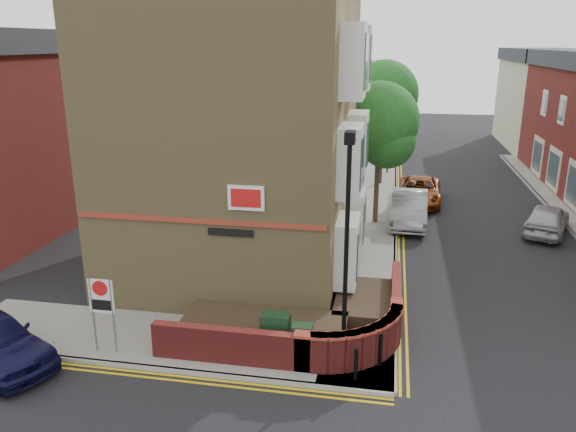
{
  "coord_description": "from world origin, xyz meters",
  "views": [
    {
      "loc": [
        2.59,
        -12.33,
        8.47
      ],
      "look_at": [
        -0.45,
        4.0,
        3.31
      ],
      "focal_mm": 35.0,
      "sensor_mm": 36.0,
      "label": 1
    }
  ],
  "objects_px": {
    "lamppost": "(346,251)",
    "silver_car_near": "(409,208)",
    "zone_sign": "(102,302)",
    "utility_cabinet_large": "(275,333)"
  },
  "relations": [
    {
      "from": "lamppost",
      "to": "silver_car_near",
      "type": "bearing_deg",
      "value": 81.31
    },
    {
      "from": "lamppost",
      "to": "silver_car_near",
      "type": "relative_size",
      "value": 1.32
    },
    {
      "from": "zone_sign",
      "to": "silver_car_near",
      "type": "xyz_separation_m",
      "value": [
        8.6,
        13.79,
        -0.86
      ]
    },
    {
      "from": "utility_cabinet_large",
      "to": "silver_car_near",
      "type": "xyz_separation_m",
      "value": [
        3.9,
        12.99,
        0.07
      ]
    },
    {
      "from": "silver_car_near",
      "to": "utility_cabinet_large",
      "type": "bearing_deg",
      "value": -104.65
    },
    {
      "from": "lamppost",
      "to": "utility_cabinet_large",
      "type": "xyz_separation_m",
      "value": [
        -1.9,
        0.1,
        -2.62
      ]
    },
    {
      "from": "zone_sign",
      "to": "utility_cabinet_large",
      "type": "bearing_deg",
      "value": 9.69
    },
    {
      "from": "zone_sign",
      "to": "lamppost",
      "type": "bearing_deg",
      "value": 6.07
    },
    {
      "from": "utility_cabinet_large",
      "to": "zone_sign",
      "type": "distance_m",
      "value": 4.86
    },
    {
      "from": "zone_sign",
      "to": "silver_car_near",
      "type": "relative_size",
      "value": 0.46
    }
  ]
}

